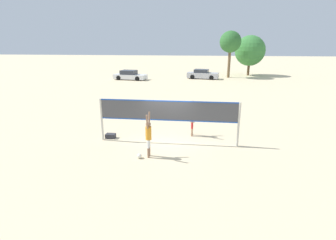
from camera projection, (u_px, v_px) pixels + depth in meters
ground_plane at (168, 143)px, 14.28m from camera, size 200.00×200.00×0.00m
volleyball_net at (168, 114)px, 13.81m from camera, size 7.47×0.12×2.36m
player_spiker at (148, 134)px, 12.22m from camera, size 0.28×0.71×2.16m
player_blocker at (192, 118)px, 15.09m from camera, size 0.28×0.69×2.03m
volleyball at (139, 156)px, 12.34m from camera, size 0.23×0.23×0.23m
gear_bag at (111, 136)px, 14.95m from camera, size 0.54×0.36×0.26m
parked_car_near at (203, 75)px, 39.37m from camera, size 4.82×2.52×1.40m
parked_car_mid at (130, 75)px, 38.41m from camera, size 4.99×2.60×1.37m
tree_left_cluster at (230, 42)px, 39.48m from camera, size 3.23×3.23×6.99m
tree_right_cluster at (250, 51)px, 42.59m from camera, size 4.86×4.86×6.42m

